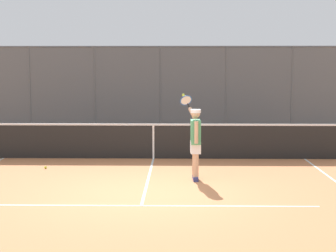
# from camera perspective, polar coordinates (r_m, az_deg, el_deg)

# --- Properties ---
(ground_plane) EXTENTS (60.00, 60.00, 0.00)m
(ground_plane) POSITION_cam_1_polar(r_m,az_deg,el_deg) (10.44, -2.59, -7.41)
(ground_plane) COLOR #C67A4C
(court_line_markings) EXTENTS (8.31, 8.86, 0.01)m
(court_line_markings) POSITION_cam_1_polar(r_m,az_deg,el_deg) (9.25, -3.08, -9.25)
(court_line_markings) COLOR white
(court_line_markings) RESTS_ON ground
(fence_backdrop) EXTENTS (17.99, 1.37, 3.27)m
(fence_backdrop) POSITION_cam_1_polar(r_m,az_deg,el_deg) (20.57, -0.80, 3.36)
(fence_backdrop) COLOR #565B60
(fence_backdrop) RESTS_ON ground
(tennis_net) EXTENTS (10.68, 0.09, 1.07)m
(tennis_net) POSITION_cam_1_polar(r_m,az_deg,el_deg) (14.25, -1.60, -1.61)
(tennis_net) COLOR #2D2D2D
(tennis_net) RESTS_ON ground
(tennis_player) EXTENTS (0.49, 1.34, 1.87)m
(tennis_player) POSITION_cam_1_polar(r_m,az_deg,el_deg) (11.58, 2.99, -1.42)
(tennis_player) COLOR navy
(tennis_player) RESTS_ON ground
(tennis_ball_near_baseline) EXTENTS (0.07, 0.07, 0.07)m
(tennis_ball_near_baseline) POSITION_cam_1_polar(r_m,az_deg,el_deg) (13.27, -13.22, -4.41)
(tennis_ball_near_baseline) COLOR #C1D138
(tennis_ball_near_baseline) RESTS_ON ground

